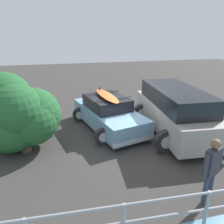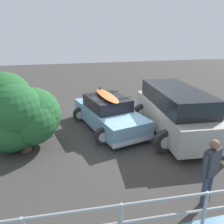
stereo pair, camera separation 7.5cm
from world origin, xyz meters
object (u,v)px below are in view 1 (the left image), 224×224
person_bystander (212,166)px  bush_near_left (17,114)px  suv_car (174,110)px  sedan_car (108,113)px

person_bystander → bush_near_left: bearing=-39.2°
bush_near_left → suv_car: bearing=179.1°
person_bystander → suv_car: bearing=-106.5°
suv_car → person_bystander: (1.13, 3.83, 0.06)m
sedan_car → suv_car: size_ratio=0.88×
suv_car → person_bystander: size_ratio=2.93×
bush_near_left → person_bystander: bearing=140.8°
suv_car → person_bystander: suv_car is taller
suv_car → bush_near_left: 5.95m
person_bystander → bush_near_left: bush_near_left is taller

